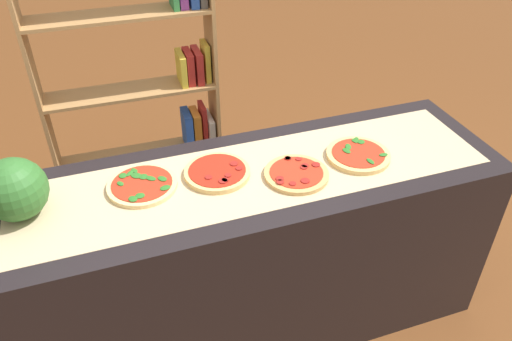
% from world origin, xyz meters
% --- Properties ---
extents(ground_plane, '(12.00, 12.00, 0.00)m').
position_xyz_m(ground_plane, '(0.00, 0.00, 0.00)').
color(ground_plane, brown).
extents(counter, '(2.09, 0.65, 0.89)m').
position_xyz_m(counter, '(0.00, 0.00, 0.45)').
color(counter, black).
rests_on(counter, ground_plane).
extents(parchment_paper, '(1.94, 0.47, 0.00)m').
position_xyz_m(parchment_paper, '(0.00, 0.00, 0.90)').
color(parchment_paper, tan).
rests_on(parchment_paper, counter).
extents(pizza_spinach_0, '(0.28, 0.28, 0.03)m').
position_xyz_m(pizza_spinach_0, '(-0.45, 0.06, 0.91)').
color(pizza_spinach_0, '#E5C17F').
rests_on(pizza_spinach_0, parchment_paper).
extents(pizza_pepperoni_1, '(0.27, 0.27, 0.03)m').
position_xyz_m(pizza_pepperoni_1, '(-0.15, 0.05, 0.91)').
color(pizza_pepperoni_1, '#DBB26B').
rests_on(pizza_pepperoni_1, parchment_paper).
extents(pizza_pepperoni_2, '(0.26, 0.26, 0.02)m').
position_xyz_m(pizza_pepperoni_2, '(0.15, -0.06, 0.91)').
color(pizza_pepperoni_2, tan).
rests_on(pizza_pepperoni_2, parchment_paper).
extents(pizza_spinach_3, '(0.27, 0.27, 0.03)m').
position_xyz_m(pizza_spinach_3, '(0.45, -0.03, 0.91)').
color(pizza_spinach_3, '#DBB26B').
rests_on(pizza_spinach_3, parchment_paper).
extents(watermelon, '(0.23, 0.23, 0.23)m').
position_xyz_m(watermelon, '(-0.89, 0.05, 1.01)').
color(watermelon, '#2D6628').
rests_on(watermelon, counter).
extents(bookshelf, '(0.95, 0.23, 1.70)m').
position_xyz_m(bookshelf, '(-0.25, 1.00, 0.81)').
color(bookshelf, '#A87A47').
rests_on(bookshelf, ground_plane).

